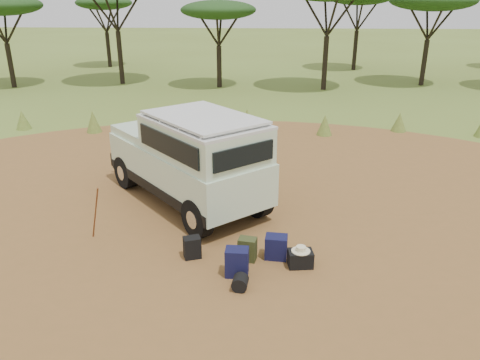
# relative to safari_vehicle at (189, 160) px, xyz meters

# --- Properties ---
(ground) EXTENTS (140.00, 140.00, 0.00)m
(ground) POSITION_rel_safari_vehicle_xyz_m (1.17, -1.86, -1.18)
(ground) COLOR #5E6D26
(ground) RESTS_ON ground
(dirt_clearing) EXTENTS (23.00, 23.00, 0.01)m
(dirt_clearing) POSITION_rel_safari_vehicle_xyz_m (1.17, -1.86, -1.18)
(dirt_clearing) COLOR brown
(dirt_clearing) RESTS_ON ground
(grass_fringe) EXTENTS (36.60, 1.60, 0.90)m
(grass_fringe) POSITION_rel_safari_vehicle_xyz_m (1.29, 6.81, -0.78)
(grass_fringe) COLOR #5E6D26
(grass_fringe) RESTS_ON ground
(safari_vehicle) EXTENTS (4.75, 5.06, 2.45)m
(safari_vehicle) POSITION_rel_safari_vehicle_xyz_m (0.00, 0.00, 0.00)
(safari_vehicle) COLOR silver
(safari_vehicle) RESTS_ON ground
(walking_staff) EXTENTS (0.38, 0.29, 1.30)m
(walking_staff) POSITION_rel_safari_vehicle_xyz_m (-1.74, -2.10, -0.53)
(walking_staff) COLOR brown
(walking_staff) RESTS_ON ground
(backpack_black) EXTENTS (0.40, 0.35, 0.46)m
(backpack_black) POSITION_rel_safari_vehicle_xyz_m (0.45, -2.73, -0.95)
(backpack_black) COLOR black
(backpack_black) RESTS_ON ground
(backpack_navy) EXTENTS (0.45, 0.33, 0.57)m
(backpack_navy) POSITION_rel_safari_vehicle_xyz_m (1.40, -3.34, -0.89)
(backpack_navy) COLOR #13153E
(backpack_navy) RESTS_ON ground
(backpack_olive) EXTENTS (0.40, 0.32, 0.49)m
(backpack_olive) POSITION_rel_safari_vehicle_xyz_m (1.58, -2.77, -0.93)
(backpack_olive) COLOR #37401D
(backpack_olive) RESTS_ON ground
(duffel_navy) EXTENTS (0.47, 0.37, 0.50)m
(duffel_navy) POSITION_rel_safari_vehicle_xyz_m (2.16, -2.65, -0.93)
(duffel_navy) COLOR #13153E
(duffel_navy) RESTS_ON ground
(hard_case) EXTENTS (0.52, 0.40, 0.34)m
(hard_case) POSITION_rel_safari_vehicle_xyz_m (2.64, -2.94, -1.01)
(hard_case) COLOR black
(hard_case) RESTS_ON ground
(stuff_sack) EXTENTS (0.32, 0.32, 0.29)m
(stuff_sack) POSITION_rel_safari_vehicle_xyz_m (1.49, -3.80, -1.04)
(stuff_sack) COLOR black
(stuff_sack) RESTS_ON ground
(safari_hat) EXTENTS (0.37, 0.37, 0.11)m
(safari_hat) POSITION_rel_safari_vehicle_xyz_m (2.64, -2.94, -0.80)
(safari_hat) COLOR beige
(safari_hat) RESTS_ON hard_case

